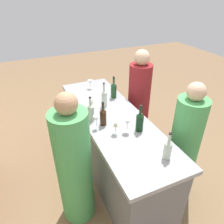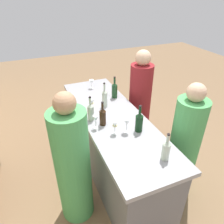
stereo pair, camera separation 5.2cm
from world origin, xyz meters
The scene contains 16 objects.
ground_plane centered at (0.00, 0.00, 0.00)m, with size 12.00×12.00×0.00m, color #846647.
bar_counter centered at (0.00, 0.00, 0.46)m, with size 2.30×0.73×0.91m.
wine_bottle_leftmost_clear_pale centered at (-0.89, -0.16, 1.02)m, with size 0.07×0.07×0.29m.
wine_bottle_second_left_dark_green centered at (-0.40, -0.15, 1.03)m, with size 0.08×0.08×0.32m.
wine_bottle_center_amber_brown centered at (-0.14, 0.17, 1.02)m, with size 0.07×0.07×0.29m.
wine_bottle_second_right_clear_pale centered at (0.01, 0.27, 1.03)m, with size 0.08×0.08×0.31m.
wine_bottle_rightmost_clear_pale centered at (0.25, 0.00, 1.04)m, with size 0.07×0.07×0.34m.
wine_bottle_far_right_olive_green centered at (0.44, -0.22, 1.03)m, with size 0.08×0.08×0.31m.
wine_glass_near_left centered at (0.86, -0.02, 1.01)m, with size 0.07×0.07×0.14m.
wine_glass_near_center centered at (-0.37, -0.02, 1.04)m, with size 0.08×0.08×0.17m.
wine_glass_near_right centered at (-0.35, 0.11, 1.02)m, with size 0.07×0.07×0.15m.
wine_glass_far_left centered at (0.22, 0.19, 1.02)m, with size 0.07×0.07×0.16m.
wine_glass_far_center centered at (-0.17, 0.27, 1.03)m, with size 0.06×0.06×0.16m.
person_left_guest centered at (0.40, -0.62, 0.73)m, with size 0.34×0.34×1.56m.
person_center_guest centered at (-0.60, -0.67, 0.68)m, with size 0.42×0.42×1.47m.
person_server_behind centered at (-0.45, 0.62, 0.71)m, with size 0.44×0.44×1.55m.
Camera 2 is at (-2.04, 0.85, 2.30)m, focal length 33.92 mm.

